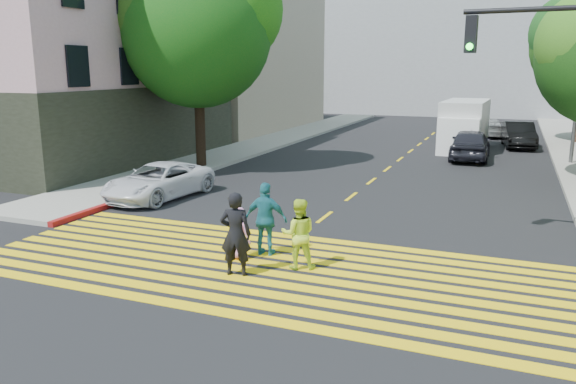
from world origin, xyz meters
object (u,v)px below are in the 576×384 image
Objects in this scene: dark_car_parked at (519,135)px; pedestrian_man at (236,234)px; pedestrian_child at (239,233)px; silver_car at (488,127)px; tree_left at (199,24)px; white_sedan at (159,181)px; pedestrian_woman at (298,234)px; dark_car_near at (470,144)px; pedestrian_extra at (266,219)px; white_van at (464,127)px.

pedestrian_man is at bearing -110.44° from dark_car_parked.
silver_car is (4.29, 28.03, -0.02)m from pedestrian_child.
pedestrian_child is (7.05, -10.41, -5.66)m from tree_left.
white_sedan is (1.60, -5.76, -5.68)m from tree_left.
pedestrian_woman is 0.39× the size of silver_car.
dark_car_parked is (4.59, 23.19, -0.08)m from pedestrian_woman.
tree_left reaches higher than dark_car_near.
dark_car_parked is at bearing -112.68° from dark_car_near.
silver_car is 0.95× the size of dark_car_parked.
white_van is at bearing -102.70° from pedestrian_extra.
tree_left is 5.01× the size of pedestrian_man.
dark_car_parked is at bearing -108.86° from pedestrian_extra.
tree_left is 7.46× the size of pedestrian_child.
pedestrian_woman is 21.00m from white_van.
pedestrian_child is 7.17m from white_sedan.
white_sedan is at bearing -116.56° from white_van.
dark_car_near is at bearing -115.02° from pedestrian_man.
pedestrian_man reaches higher than pedestrian_extra.
pedestrian_man is at bearing -56.74° from tree_left.
white_van is (2.81, 20.35, 0.39)m from pedestrian_extra.
tree_left is 15.51m from white_van.
pedestrian_woman is 1.29× the size of pedestrian_child.
pedestrian_child is (-0.43, 1.00, -0.31)m from pedestrian_man.
dark_car_near is 0.78× the size of white_van.
dark_car_parked is 0.76× the size of white_van.
dark_car_near is (3.42, 17.04, -0.12)m from pedestrian_extra.
white_van is at bearing 67.38° from white_sedan.
silver_car is 0.72× the size of white_van.
pedestrian_extra is at bearing -52.79° from tree_left.
white_van is (-2.84, -2.28, 0.56)m from dark_car_parked.
dark_car_parked is at bearing 43.91° from tree_left.
dark_car_near is at bearing -85.01° from pedestrian_child.
white_van is (8.75, 16.17, 0.68)m from white_sedan.
dark_car_parked is at bearing -87.28° from pedestrian_child.
pedestrian_child is at bearing -34.71° from white_sedan.
silver_car is at bearing 103.38° from dark_car_parked.
white_sedan is at bearing -22.91° from pedestrian_child.
white_van is at bearing -81.41° from pedestrian_child.
dark_car_parked is at bearing -117.69° from pedestrian_man.
pedestrian_man reaches higher than pedestrian_woman.
pedestrian_man is at bearing 82.89° from pedestrian_extra.
tree_left is at bearing -38.31° from pedestrian_child.
pedestrian_woman is 1.56m from pedestrian_child.
pedestrian_extra is at bearing 77.65° from dark_car_near.
pedestrian_extra is 0.41× the size of dark_car_parked.
pedestrian_woman is at bearing -92.94° from white_van.
pedestrian_child is 0.22× the size of white_van.
dark_car_parked is (11.59, 18.45, 0.12)m from white_sedan.
tree_left is 5.78× the size of pedestrian_woman.
white_van is (2.86, 21.83, 0.35)m from pedestrian_man.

